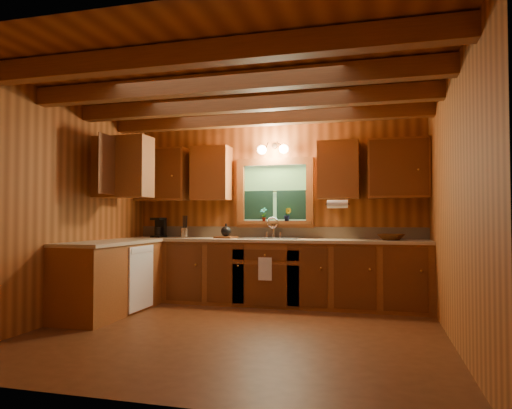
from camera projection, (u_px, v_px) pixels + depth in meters
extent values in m
plane|color=#562D14|center=(236.00, 332.00, 4.75)|extent=(4.20, 4.20, 0.00)
plane|color=brown|center=(237.00, 84.00, 4.83)|extent=(4.20, 4.20, 0.00)
plane|color=brown|center=(275.00, 210.00, 6.63)|extent=(4.20, 0.00, 4.20)
plane|color=brown|center=(150.00, 200.00, 2.95)|extent=(4.20, 0.00, 4.20)
plane|color=brown|center=(64.00, 208.00, 5.32)|extent=(0.00, 3.80, 3.80)
plane|color=brown|center=(452.00, 206.00, 4.26)|extent=(0.00, 3.80, 3.80)
cube|color=brown|center=(193.00, 55.00, 3.67)|extent=(4.20, 0.14, 0.18)
cube|color=brown|center=(225.00, 83.00, 4.44)|extent=(4.20, 0.14, 0.18)
cube|color=brown|center=(247.00, 103.00, 5.21)|extent=(4.20, 0.14, 0.18)
cube|color=brown|center=(264.00, 118.00, 5.99)|extent=(4.20, 0.14, 0.18)
cube|color=brown|center=(271.00, 273.00, 6.30)|extent=(4.20, 0.62, 0.86)
cube|color=brown|center=(110.00, 279.00, 5.68)|extent=(0.62, 1.60, 0.86)
cube|color=tan|center=(271.00, 240.00, 6.31)|extent=(4.20, 0.66, 0.04)
cube|color=tan|center=(111.00, 243.00, 5.69)|extent=(0.64, 1.60, 0.04)
cube|color=tan|center=(275.00, 232.00, 6.60)|extent=(4.20, 0.02, 0.16)
cube|color=white|center=(141.00, 278.00, 5.79)|extent=(0.02, 0.60, 0.80)
cube|color=brown|center=(163.00, 175.00, 6.91)|extent=(0.78, 0.34, 0.78)
cube|color=brown|center=(211.00, 173.00, 6.71)|extent=(0.55, 0.34, 0.78)
cube|color=brown|center=(338.00, 170.00, 6.25)|extent=(0.55, 0.34, 0.78)
cube|color=brown|center=(398.00, 169.00, 6.05)|extent=(0.78, 0.34, 0.78)
cube|color=brown|center=(110.00, 168.00, 5.95)|extent=(0.34, 1.10, 0.78)
cube|color=brown|center=(275.00, 162.00, 6.61)|extent=(1.12, 0.08, 0.10)
cube|color=brown|center=(275.00, 224.00, 6.58)|extent=(1.12, 0.08, 0.10)
cube|color=brown|center=(241.00, 193.00, 6.73)|extent=(0.10, 0.08, 0.80)
cube|color=brown|center=(310.00, 192.00, 6.47)|extent=(0.10, 0.08, 0.80)
cube|color=#3B6F2E|center=(275.00, 193.00, 6.63)|extent=(0.92, 0.01, 0.80)
cube|color=black|center=(259.00, 205.00, 6.66)|extent=(0.42, 0.02, 0.42)
cube|color=black|center=(291.00, 205.00, 6.54)|extent=(0.42, 0.02, 0.42)
cylinder|color=black|center=(275.00, 191.00, 6.61)|extent=(0.92, 0.01, 0.01)
cube|color=brown|center=(274.00, 223.00, 6.54)|extent=(1.06, 0.14, 0.04)
cylinder|color=black|center=(275.00, 146.00, 6.62)|extent=(0.08, 0.03, 0.08)
cylinder|color=black|center=(267.00, 145.00, 6.58)|extent=(0.09, 0.17, 0.08)
cylinder|color=black|center=(281.00, 145.00, 6.53)|extent=(0.09, 0.17, 0.08)
sphere|color=#FFE0A5|center=(262.00, 150.00, 6.54)|extent=(0.13, 0.13, 0.13)
sphere|color=#FFE0A5|center=(284.00, 149.00, 6.46)|extent=(0.13, 0.13, 0.13)
cylinder|color=white|center=(337.00, 204.00, 6.04)|extent=(0.27, 0.11, 0.11)
cube|color=white|center=(265.00, 269.00, 5.99)|extent=(0.18, 0.01, 0.30)
cube|color=silver|center=(271.00, 238.00, 6.33)|extent=(0.82, 0.48, 0.02)
cube|color=#262628|center=(257.00, 243.00, 6.37)|extent=(0.34, 0.40, 0.14)
cube|color=#262628|center=(284.00, 243.00, 6.28)|extent=(0.34, 0.40, 0.14)
cylinder|color=silver|center=(273.00, 230.00, 6.50)|extent=(0.04, 0.04, 0.22)
torus|color=silver|center=(273.00, 223.00, 6.45)|extent=(0.16, 0.02, 0.16)
cube|color=black|center=(159.00, 236.00, 6.79)|extent=(0.16, 0.20, 0.03)
cube|color=black|center=(161.00, 227.00, 6.86)|extent=(0.16, 0.07, 0.27)
cube|color=black|center=(158.00, 219.00, 6.78)|extent=(0.16, 0.18, 0.04)
cylinder|color=black|center=(158.00, 231.00, 6.77)|extent=(0.10, 0.10, 0.12)
cylinder|color=silver|center=(184.00, 233.00, 6.69)|extent=(0.11, 0.11, 0.14)
cylinder|color=black|center=(183.00, 223.00, 6.69)|extent=(0.03, 0.04, 0.21)
cylinder|color=black|center=(184.00, 223.00, 6.70)|extent=(0.01, 0.01, 0.21)
cylinder|color=black|center=(186.00, 223.00, 6.70)|extent=(0.03, 0.04, 0.21)
cylinder|color=black|center=(187.00, 223.00, 6.71)|extent=(0.04, 0.05, 0.21)
cube|color=#5B2E13|center=(226.00, 237.00, 6.48)|extent=(0.34, 0.28, 0.03)
sphere|color=black|center=(226.00, 231.00, 6.48)|extent=(0.14, 0.14, 0.14)
cylinder|color=black|center=(226.00, 225.00, 6.48)|extent=(0.02, 0.02, 0.04)
imported|color=#48230C|center=(391.00, 237.00, 5.88)|extent=(0.42, 0.42, 0.08)
imported|color=#5B2E13|center=(264.00, 214.00, 6.57)|extent=(0.12, 0.10, 0.20)
imported|color=#5B2E13|center=(288.00, 215.00, 6.50)|extent=(0.11, 0.09, 0.19)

